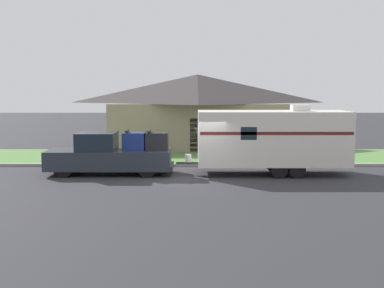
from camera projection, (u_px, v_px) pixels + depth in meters
name	position (u px, v px, depth m)	size (l,w,h in m)	color
ground_plane	(196.00, 179.00, 23.43)	(120.00, 120.00, 0.00)	#2D2D33
curb_strip	(196.00, 165.00, 27.15)	(80.00, 0.30, 0.14)	#999993
lawn_strip	(195.00, 156.00, 30.79)	(80.00, 7.00, 0.03)	#568442
house_across_street	(196.00, 109.00, 36.09)	(12.11, 7.66, 4.84)	gray
pickup_truck	(110.00, 155.00, 24.56)	(5.78, 2.07, 2.04)	black
travel_trailer	(272.00, 138.00, 24.49)	(7.86, 2.48, 3.19)	black
mailbox	(285.00, 144.00, 27.78)	(0.48, 0.20, 1.38)	brown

